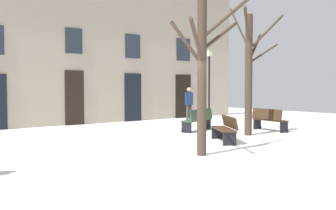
{
  "coord_description": "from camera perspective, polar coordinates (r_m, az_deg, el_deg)",
  "views": [
    {
      "loc": [
        -7.76,
        -8.09,
        1.85
      ],
      "look_at": [
        0.0,
        1.84,
        1.23
      ],
      "focal_mm": 41.7,
      "sensor_mm": 36.0,
      "label": 1
    }
  ],
  "objects": [
    {
      "name": "ground_plane",
      "position": [
        11.36,
        5.75,
        -6.58
      ],
      "size": [
        34.15,
        34.15,
        0.0
      ],
      "primitive_type": "plane",
      "color": "white"
    },
    {
      "name": "building_facade",
      "position": [
        19.22,
        -14.14,
        8.97
      ],
      "size": [
        21.35,
        0.6,
        7.81
      ],
      "color": "tan",
      "rests_on": "ground"
    },
    {
      "name": "tree_left_of_center",
      "position": [
        10.34,
        5.14,
        5.21
      ],
      "size": [
        2.91,
        1.75,
        4.16
      ],
      "color": "#423326",
      "rests_on": "ground"
    },
    {
      "name": "tree_near_facade",
      "position": [
        14.9,
        11.82,
        5.17
      ],
      "size": [
        2.49,
        1.82,
        4.88
      ],
      "color": "#423326",
      "rests_on": "ground"
    },
    {
      "name": "streetlamp",
      "position": [
        21.96,
        6.04,
        4.23
      ],
      "size": [
        0.3,
        0.3,
        3.94
      ],
      "color": "black",
      "rests_on": "ground"
    },
    {
      "name": "bench_near_center_tree",
      "position": [
        16.06,
        4.44,
        -2.14
      ],
      "size": [
        1.9,
        1.08,
        0.92
      ],
      "rotation": [
        0.0,
        0.0,
        3.48
      ],
      "color": "#2D4C33",
      "rests_on": "ground"
    },
    {
      "name": "bench_back_to_back_right",
      "position": [
        16.52,
        14.55,
        -2.08
      ],
      "size": [
        0.68,
        1.7,
        0.92
      ],
      "rotation": [
        0.0,
        0.0,
        1.43
      ],
      "color": "#3D2819",
      "rests_on": "ground"
    },
    {
      "name": "bench_back_to_back_left",
      "position": [
        13.02,
        8.33,
        -3.44
      ],
      "size": [
        1.33,
        1.73,
        0.86
      ],
      "rotation": [
        0.0,
        0.0,
        4.16
      ],
      "color": "#3D2819",
      "rests_on": "ground"
    },
    {
      "name": "person_crossing_plaza",
      "position": [
        20.56,
        3.09,
        0.41
      ],
      "size": [
        0.42,
        0.31,
        1.77
      ],
      "rotation": [
        0.0,
        0.0,
        2.88
      ],
      "color": "#403D3A",
      "rests_on": "ground"
    }
  ]
}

